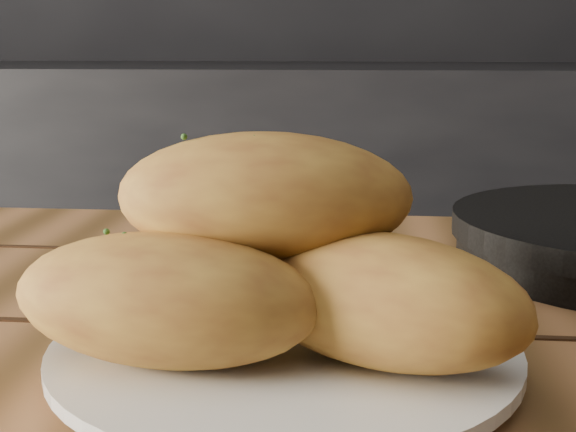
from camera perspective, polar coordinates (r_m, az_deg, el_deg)
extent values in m
cube|color=black|center=(1.70, -9.74, -4.81)|extent=(2.80, 0.60, 0.90)
cylinder|color=white|center=(0.48, -0.24, -10.30)|extent=(0.25, 0.25, 0.01)
cylinder|color=white|center=(0.48, -0.24, -9.41)|extent=(0.28, 0.28, 0.01)
ellipsoid|color=gold|center=(0.44, -8.74, -5.92)|extent=(0.18, 0.10, 0.07)
ellipsoid|color=gold|center=(0.44, 6.67, -5.96)|extent=(0.18, 0.14, 0.07)
ellipsoid|color=gold|center=(0.53, -0.16, -2.79)|extent=(0.13, 0.18, 0.07)
ellipsoid|color=gold|center=(0.45, -1.73, 1.34)|extent=(0.17, 0.08, 0.07)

